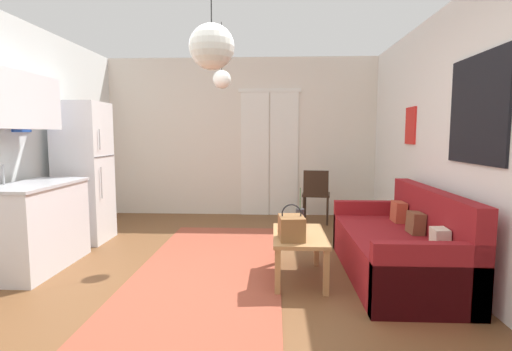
{
  "coord_description": "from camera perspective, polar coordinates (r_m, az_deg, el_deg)",
  "views": [
    {
      "loc": [
        0.57,
        -3.21,
        1.39
      ],
      "look_at": [
        0.36,
        1.23,
        0.92
      ],
      "focal_mm": 27.28,
      "sensor_mm": 36.0,
      "label": 1
    }
  ],
  "objects": [
    {
      "name": "handbag",
      "position": [
        3.57,
        5.21,
        -7.58
      ],
      "size": [
        0.25,
        0.3,
        0.32
      ],
      "color": "brown",
      "rests_on": "coffee_table"
    },
    {
      "name": "wall_back",
      "position": [
        6.73,
        -1.99,
        5.54
      ],
      "size": [
        4.75,
        0.13,
        2.68
      ],
      "color": "silver",
      "rests_on": "ground_plane"
    },
    {
      "name": "bamboo_vase",
      "position": [
        4.06,
        6.47,
        -6.13
      ],
      "size": [
        0.09,
        0.09,
        0.41
      ],
      "color": "#2D2D33",
      "rests_on": "coffee_table"
    },
    {
      "name": "couch",
      "position": [
        4.12,
        20.59,
        -10.03
      ],
      "size": [
        0.87,
        1.91,
        0.86
      ],
      "color": "maroon",
      "rests_on": "ground_plane"
    },
    {
      "name": "area_rug",
      "position": [
        4.18,
        -6.76,
        -13.35
      ],
      "size": [
        1.46,
        3.46,
        0.01
      ],
      "primitive_type": "cube",
      "color": "#9E4733",
      "rests_on": "ground_plane"
    },
    {
      "name": "pendant_lamp_far",
      "position": [
        4.69,
        -5.03,
        13.87
      ],
      "size": [
        0.21,
        0.21,
        0.76
      ],
      "color": "black"
    },
    {
      "name": "refrigerator",
      "position": [
        5.49,
        -23.9,
        0.41
      ],
      "size": [
        0.59,
        0.6,
        1.8
      ],
      "color": "white",
      "rests_on": "ground_plane"
    },
    {
      "name": "coffee_table",
      "position": [
        3.81,
        6.36,
        -9.43
      ],
      "size": [
        0.5,
        0.87,
        0.44
      ],
      "color": "#B27F4C",
      "rests_on": "ground_plane"
    },
    {
      "name": "wall_right",
      "position": [
        3.66,
        31.46,
        4.39
      ],
      "size": [
        0.12,
        7.11,
        2.68
      ],
      "color": "white",
      "rests_on": "ground_plane"
    },
    {
      "name": "kitchen_counter",
      "position": [
        4.6,
        -30.02,
        -2.69
      ],
      "size": [
        0.59,
        1.17,
        2.0
      ],
      "color": "silver",
      "rests_on": "ground_plane"
    },
    {
      "name": "accent_chair",
      "position": [
        6.12,
        8.79,
        -2.5
      ],
      "size": [
        0.47,
        0.46,
        0.84
      ],
      "rotation": [
        0.0,
        0.0,
        3.0
      ],
      "color": "black",
      "rests_on": "ground_plane"
    },
    {
      "name": "pendant_lamp_near",
      "position": [
        2.67,
        -6.51,
        18.26
      ],
      "size": [
        0.3,
        0.3,
        0.87
      ],
      "color": "black"
    },
    {
      "name": "ground_plane",
      "position": [
        3.56,
        -7.11,
        -17.86
      ],
      "size": [
        5.15,
        7.51,
        0.1
      ],
      "primitive_type": "cube",
      "color": "brown"
    }
  ]
}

